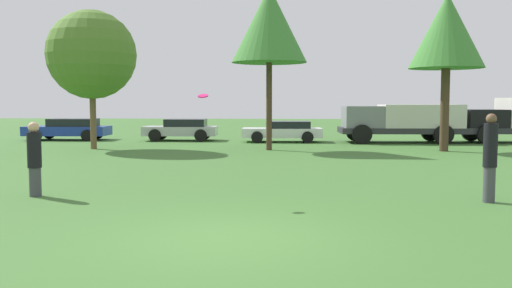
{
  "coord_description": "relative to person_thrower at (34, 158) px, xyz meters",
  "views": [
    {
      "loc": [
        1.07,
        -8.21,
        2.13
      ],
      "look_at": [
        0.22,
        3.71,
        1.2
      ],
      "focal_mm": 37.79,
      "sensor_mm": 36.0,
      "label": 1
    }
  ],
  "objects": [
    {
      "name": "parked_car_blue",
      "position": [
        -6.81,
        17.73,
        -0.23
      ],
      "size": [
        4.64,
        2.17,
        1.2
      ],
      "rotation": [
        0.0,
        0.0,
        3.18
      ],
      "color": "#1E389E",
      "rests_on": "ground"
    },
    {
      "name": "tree_0",
      "position": [
        -3.27,
        12.14,
        3.37
      ],
      "size": [
        3.98,
        3.98,
        6.24
      ],
      "color": "brown",
      "rests_on": "ground"
    },
    {
      "name": "tree_1",
      "position": [
        4.71,
        12.17,
        4.62
      ],
      "size": [
        3.31,
        3.31,
        7.17
      ],
      "color": "#473323",
      "rests_on": "ground"
    },
    {
      "name": "person_thrower",
      "position": [
        0.0,
        0.0,
        0.0
      ],
      "size": [
        0.31,
        0.31,
        1.68
      ],
      "rotation": [
        0.0,
        0.0,
        -0.0
      ],
      "color": "#3F3F47",
      "rests_on": "ground"
    },
    {
      "name": "person_catcher",
      "position": [
        9.97,
        -0.02,
        0.11
      ],
      "size": [
        0.29,
        0.29,
        1.89
      ],
      "rotation": [
        0.0,
        0.0,
        3.14
      ],
      "color": "#3F3F47",
      "rests_on": "ground"
    },
    {
      "name": "parked_car_silver",
      "position": [
        -0.38,
        17.72,
        -0.22
      ],
      "size": [
        4.07,
        2.09,
        1.19
      ],
      "rotation": [
        0.0,
        0.0,
        3.18
      ],
      "color": "#B2B2B7",
      "rests_on": "ground"
    },
    {
      "name": "tree_2",
      "position": [
        12.31,
        12.13,
        4.24
      ],
      "size": [
        3.17,
        3.17,
        6.74
      ],
      "color": "#473323",
      "rests_on": "ground"
    },
    {
      "name": "frisbee",
      "position": [
        3.89,
        -0.26,
        1.39
      ],
      "size": [
        0.23,
        0.22,
        0.09
      ],
      "color": "#F21E72"
    },
    {
      "name": "delivery_truck_grey",
      "position": [
        11.49,
        17.13,
        0.32
      ],
      "size": [
        6.65,
        2.77,
        2.0
      ],
      "rotation": [
        0.0,
        0.0,
        3.18
      ],
      "color": "#2D2D33",
      "rests_on": "ground"
    },
    {
      "name": "ground_plane",
      "position": [
        4.76,
        -3.45,
        -0.87
      ],
      "size": [
        120.0,
        120.0,
        0.0
      ],
      "primitive_type": "plane",
      "color": "#3D6B2D"
    },
    {
      "name": "parked_car_white",
      "position": [
        5.25,
        17.12,
        -0.27
      ],
      "size": [
        4.29,
        2.04,
        1.11
      ],
      "rotation": [
        0.0,
        0.0,
        3.18
      ],
      "color": "silver",
      "rests_on": "ground"
    }
  ]
}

